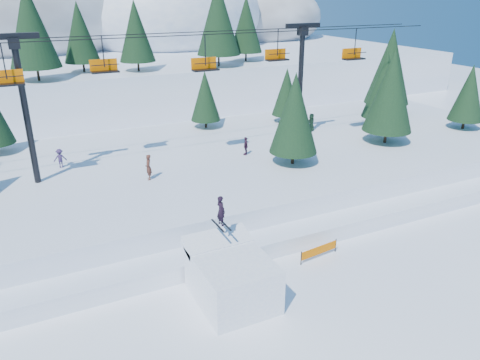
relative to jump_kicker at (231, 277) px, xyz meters
name	(u,v)px	position (x,y,z in m)	size (l,w,h in m)	color
ground	(269,322)	(0.84, -2.58, -1.36)	(160.00, 160.00, 0.00)	white
mid_shelf	(160,178)	(0.84, 15.42, -0.11)	(70.00, 22.00, 2.50)	white
berm	(207,241)	(0.84, 5.42, -0.81)	(70.00, 6.00, 1.10)	white
mountain_ridge	(31,26)	(-4.23, 70.73, 8.29)	(119.00, 60.37, 26.46)	white
jump_kicker	(231,277)	(0.00, 0.00, 0.00)	(3.69, 5.03, 5.38)	white
chairlift	(173,75)	(2.40, 15.46, 7.97)	(46.00, 3.21, 10.28)	black
conifer_stand	(167,107)	(1.69, 15.27, 5.66)	(64.67, 17.09, 9.75)	black
distant_skiers	(152,154)	(0.34, 15.60, 1.97)	(31.99, 6.27, 1.88)	#542B21
banner_near	(319,250)	(6.52, 1.31, -0.82)	(2.84, 0.40, 0.90)	black
banner_far	(336,223)	(9.66, 3.80, -0.82)	(2.65, 1.13, 0.90)	black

